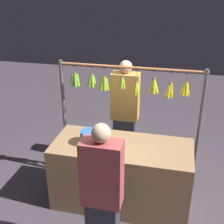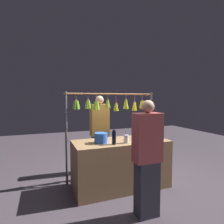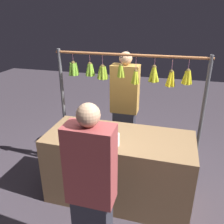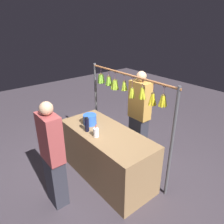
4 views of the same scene
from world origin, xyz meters
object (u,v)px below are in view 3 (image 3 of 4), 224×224
at_px(vendor_person, 124,109).
at_px(water_bottle, 94,134).
at_px(blue_bucket, 85,127).
at_px(drink_cup, 116,139).
at_px(customer_person, 92,196).

bearing_deg(vendor_person, water_bottle, 85.37).
relative_size(blue_bucket, drink_cup, 1.12).
xyz_separation_m(water_bottle, drink_cup, (-0.23, -0.02, -0.05)).
xyz_separation_m(drink_cup, vendor_person, (0.14, -1.06, -0.10)).
bearing_deg(vendor_person, drink_cup, 97.46).
relative_size(water_bottle, vendor_person, 0.15).
relative_size(drink_cup, vendor_person, 0.12).
distance_m(drink_cup, vendor_person, 1.08).
relative_size(blue_bucket, customer_person, 0.14).
height_order(water_bottle, customer_person, customer_person).
distance_m(vendor_person, customer_person, 1.76).
bearing_deg(water_bottle, customer_person, 107.14).
height_order(water_bottle, drink_cup, water_bottle).
bearing_deg(water_bottle, blue_bucket, -44.40).
relative_size(vendor_person, customer_person, 1.05).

